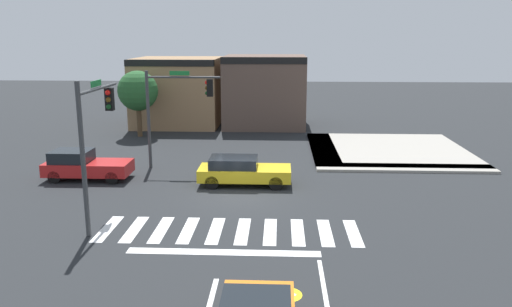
{
  "coord_description": "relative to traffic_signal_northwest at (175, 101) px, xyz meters",
  "views": [
    {
      "loc": [
        1.92,
        -23.05,
        7.43
      ],
      "look_at": [
        0.8,
        0.71,
        1.88
      ],
      "focal_mm": 35.91,
      "sensor_mm": 36.0,
      "label": 1
    }
  ],
  "objects": [
    {
      "name": "ground_plane",
      "position": [
        3.88,
        -4.98,
        -3.8
      ],
      "size": [
        120.0,
        120.0,
        0.0
      ],
      "primitive_type": "plane",
      "color": "#232628"
    },
    {
      "name": "crosswalk_near",
      "position": [
        3.88,
        -9.48,
        -3.8
      ],
      "size": [
        10.05,
        2.76,
        0.01
      ],
      "color": "silver",
      "rests_on": "ground_plane"
    },
    {
      "name": "bike_detector_marking",
      "position": [
        6.06,
        -14.37,
        -3.8
      ],
      "size": [
        0.91,
        0.91,
        0.01
      ],
      "color": "yellow",
      "rests_on": "ground_plane"
    },
    {
      "name": "curb_corner_northeast",
      "position": [
        12.37,
        4.43,
        -3.73
      ],
      "size": [
        10.0,
        10.6,
        0.15
      ],
      "color": "#9E998E",
      "rests_on": "ground_plane"
    },
    {
      "name": "storefront_row",
      "position": [
        0.85,
        14.28,
        -0.97
      ],
      "size": [
        13.94,
        6.73,
        5.74
      ],
      "color": "#93704C",
      "rests_on": "ground_plane"
    },
    {
      "name": "traffic_signal_northwest",
      "position": [
        0.0,
        0.0,
        0.0
      ],
      "size": [
        4.17,
        0.32,
        5.49
      ],
      "color": "#383A3D",
      "rests_on": "ground_plane"
    },
    {
      "name": "traffic_signal_southwest",
      "position": [
        -1.36,
        -8.77,
        0.16
      ],
      "size": [
        0.32,
        4.28,
        5.83
      ],
      "rotation": [
        0.0,
        0.0,
        1.57
      ],
      "color": "#383A3D",
      "rests_on": "ground_plane"
    },
    {
      "name": "car_yellow",
      "position": [
        3.92,
        -3.21,
        -3.06
      ],
      "size": [
        4.62,
        1.89,
        1.42
      ],
      "color": "gold",
      "rests_on": "ground_plane"
    },
    {
      "name": "car_red",
      "position": [
        -4.4,
        -2.58,
        -3.04
      ],
      "size": [
        4.39,
        1.85,
        1.54
      ],
      "color": "red",
      "rests_on": "ground_plane"
    },
    {
      "name": "roadside_tree",
      "position": [
        -4.62,
        9.02,
        -0.43
      ],
      "size": [
        2.94,
        2.94,
        4.87
      ],
      "color": "#4C3823",
      "rests_on": "ground_plane"
    }
  ]
}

